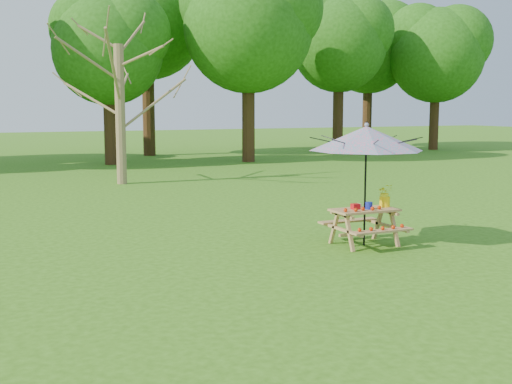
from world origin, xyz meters
name	(u,v)px	position (x,y,z in m)	size (l,w,h in m)	color
ground	(149,356)	(0.00, 0.00, 0.00)	(120.00, 120.00, 0.00)	#336312
picnic_table	(364,227)	(4.95, 3.51, 0.33)	(1.20, 1.32, 0.67)	#A4704A
patio_umbrella	(366,138)	(4.95, 3.51, 1.95)	(2.70, 2.70, 2.25)	black
produce_bins	(361,206)	(4.91, 3.56, 0.72)	(0.36, 0.40, 0.13)	red
tomatoes_row	(363,209)	(4.80, 3.33, 0.71)	(0.77, 0.13, 0.07)	red
flower_bucket	(385,195)	(5.43, 3.57, 0.89)	(0.30, 0.27, 0.42)	yellow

